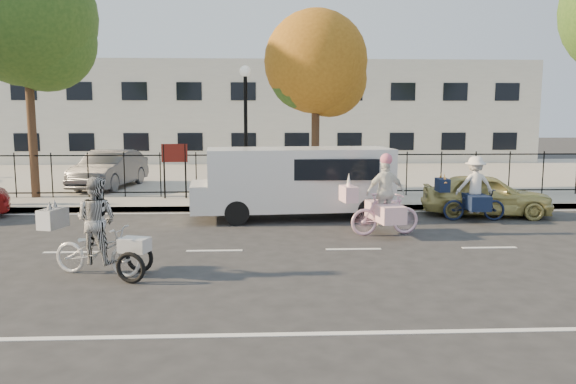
{
  "coord_description": "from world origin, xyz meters",
  "views": [
    {
      "loc": [
        1.04,
        -11.78,
        2.88
      ],
      "look_at": [
        1.63,
        1.2,
        1.1
      ],
      "focal_mm": 35.0,
      "sensor_mm": 36.0,
      "label": 1
    }
  ],
  "objects": [
    {
      "name": "unicorn_bike",
      "position": [
        3.96,
        1.44,
        0.73
      ],
      "size": [
        2.0,
        1.42,
        1.98
      ],
      "rotation": [
        0.0,
        0.0,
        1.73
      ],
      "color": "#FFC2DD",
      "rests_on": "ground"
    },
    {
      "name": "lot_car_c",
      "position": [
        -4.75,
        9.65,
        0.86
      ],
      "size": [
        2.14,
        4.47,
        1.41
      ],
      "primitive_type": "imported",
      "rotation": [
        0.0,
        0.0,
        -0.15
      ],
      "color": "#44464B",
      "rests_on": "parking_lot"
    },
    {
      "name": "tree_mid",
      "position": [
        3.02,
        7.69,
        4.51
      ],
      "size": [
        3.55,
        3.52,
        6.45
      ],
      "color": "#442D1D",
      "rests_on": "ground"
    },
    {
      "name": "sidewalk",
      "position": [
        0.0,
        6.1,
        0.07
      ],
      "size": [
        60.0,
        2.2,
        0.15
      ],
      "primitive_type": "cube",
      "color": "#A8A399",
      "rests_on": "ground"
    },
    {
      "name": "parking_lot",
      "position": [
        0.0,
        15.0,
        0.07
      ],
      "size": [
        60.0,
        15.6,
        0.15
      ],
      "primitive_type": "cube",
      "color": "#A8A399",
      "rests_on": "ground"
    },
    {
      "name": "street_sign",
      "position": [
        -1.85,
        6.8,
        1.42
      ],
      "size": [
        0.85,
        0.06,
        1.8
      ],
      "color": "black",
      "rests_on": "sidewalk"
    },
    {
      "name": "ground",
      "position": [
        0.0,
        0.0,
        0.0
      ],
      "size": [
        120.0,
        120.0,
        0.0
      ],
      "primitive_type": "plane",
      "color": "#333334"
    },
    {
      "name": "building",
      "position": [
        0.0,
        25.0,
        3.0
      ],
      "size": [
        34.0,
        10.0,
        6.0
      ],
      "primitive_type": "cube",
      "color": "silver",
      "rests_on": "ground"
    },
    {
      "name": "zebra_trike",
      "position": [
        -1.95,
        -1.72,
        0.69
      ],
      "size": [
        2.1,
        1.27,
        1.8
      ],
      "rotation": [
        0.0,
        0.0,
        1.27
      ],
      "color": "silver",
      "rests_on": "ground"
    },
    {
      "name": "bull_bike",
      "position": [
        6.83,
        3.2,
        0.71
      ],
      "size": [
        1.91,
        1.31,
        1.77
      ],
      "rotation": [
        0.0,
        0.0,
        1.53
      ],
      "color": "#101937",
      "rests_on": "ground"
    },
    {
      "name": "lamppost",
      "position": [
        0.5,
        6.8,
        3.11
      ],
      "size": [
        0.36,
        0.36,
        4.33
      ],
      "color": "black",
      "rests_on": "sidewalk"
    },
    {
      "name": "lot_car_d",
      "position": [
        3.4,
        9.89,
        0.8
      ],
      "size": [
        2.34,
        4.06,
        1.3
      ],
      "primitive_type": "imported",
      "rotation": [
        0.0,
        0.0,
        0.22
      ],
      "color": "#9DA1A4",
      "rests_on": "parking_lot"
    },
    {
      "name": "white_van",
      "position": [
        1.96,
        3.8,
        1.09
      ],
      "size": [
        5.68,
        2.28,
        1.97
      ],
      "rotation": [
        0.0,
        0.0,
        0.08
      ],
      "color": "white",
      "rests_on": "ground"
    },
    {
      "name": "curb",
      "position": [
        0.0,
        5.05,
        0.07
      ],
      "size": [
        60.0,
        0.1,
        0.15
      ],
      "primitive_type": "cube",
      "color": "#A8A399",
      "rests_on": "ground"
    },
    {
      "name": "iron_fence",
      "position": [
        0.0,
        7.2,
        0.9
      ],
      "size": [
        58.0,
        0.06,
        1.5
      ],
      "primitive_type": null,
      "color": "black",
      "rests_on": "sidewalk"
    },
    {
      "name": "tree_west",
      "position": [
        -6.46,
        7.36,
        5.86
      ],
      "size": [
        4.56,
        4.56,
        8.36
      ],
      "color": "#442D1D",
      "rests_on": "ground"
    },
    {
      "name": "gold_sedan",
      "position": [
        7.47,
        3.92,
        0.61
      ],
      "size": [
        3.8,
        2.11,
        1.22
      ],
      "primitive_type": "imported",
      "rotation": [
        0.0,
        0.0,
        1.38
      ],
      "color": "tan",
      "rests_on": "ground"
    },
    {
      "name": "road_markings",
      "position": [
        0.0,
        0.0,
        0.01
      ],
      "size": [
        60.0,
        9.52,
        0.01
      ],
      "primitive_type": null,
      "color": "silver",
      "rests_on": "ground"
    }
  ]
}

